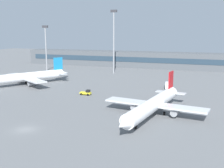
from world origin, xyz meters
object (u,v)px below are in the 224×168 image
Objects in this scene: baggage_tug_yellow at (86,93)px; floodlight_tower_west at (114,38)px; airplane_mid at (23,78)px; service_van_white at (168,85)px; airplane_near at (153,105)px; floodlight_tower_east at (46,44)px.

baggage_tug_yellow is 52.21m from floodlight_tower_west.
airplane_mid is 1.16× the size of floodlight_tower_west.
service_van_white reaches higher than baggage_tug_yellow.
airplane_near is 1.58× the size of floodlight_tower_east.
service_van_white is at bearing -21.44° from floodlight_tower_east.
airplane_mid is (-55.24, 22.11, 0.19)m from airplane_near.
airplane_mid is 55.05m from service_van_white.
floodlight_tower_east is (-37.49, -1.90, -3.68)m from floodlight_tower_west.
airplane_near is 29.38m from baggage_tug_yellow.
floodlight_tower_east reaches higher than airplane_near.
airplane_mid is 6.57× the size of service_van_white.
baggage_tug_yellow is at bearing -13.15° from airplane_mid.
airplane_mid is 30.98m from baggage_tug_yellow.
airplane_near is 94.60m from floodlight_tower_east.
service_van_white is at bearing 92.87° from airplane_near.
floodlight_tower_west is 37.72m from floodlight_tower_east.
airplane_mid is 44.10m from floodlight_tower_east.
baggage_tug_yellow is 66.61m from floodlight_tower_east.
airplane_mid is 1.51× the size of floodlight_tower_east.
baggage_tug_yellow is 0.15× the size of floodlight_tower_east.
floodlight_tower_west reaches higher than airplane_near.
service_van_white is at bearing 40.41° from baggage_tug_yellow.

